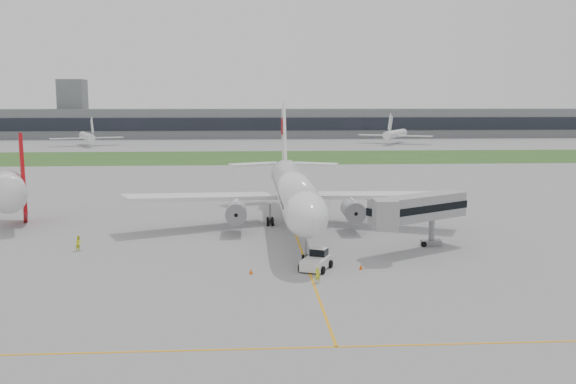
{
  "coord_description": "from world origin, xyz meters",
  "views": [
    {
      "loc": [
        -6.43,
        -84.8,
        18.0
      ],
      "look_at": [
        -0.91,
        2.0,
        5.57
      ],
      "focal_mm": 40.0,
      "sensor_mm": 36.0,
      "label": 1
    }
  ],
  "objects": [
    {
      "name": "grass_strip",
      "position": [
        0.0,
        120.0,
        0.01
      ],
      "size": [
        600.0,
        50.0,
        0.02
      ],
      "primitive_type": "cube",
      "color": "#2A521F",
      "rests_on": "ground"
    },
    {
      "name": "ground_crew_far",
      "position": [
        -26.83,
        -7.71,
        0.95
      ],
      "size": [
        1.11,
        1.16,
        1.89
      ],
      "primitive_type": "imported",
      "rotation": [
        0.0,
        0.0,
        0.97
      ],
      "color": "#F6F629",
      "rests_on": "ground"
    },
    {
      "name": "ground",
      "position": [
        0.0,
        0.0,
        0.0
      ],
      "size": [
        600.0,
        600.0,
        0.0
      ],
      "primitive_type": "plane",
      "color": "gray",
      "rests_on": "ground"
    },
    {
      "name": "neighbor_aircraft",
      "position": [
        -39.97,
        7.26,
        5.55
      ],
      "size": [
        8.12,
        17.3,
        14.0
      ],
      "rotation": [
        0.0,
        0.0,
        0.35
      ],
      "color": "#A0090E",
      "rests_on": "ground"
    },
    {
      "name": "terminal_building",
      "position": [
        0.0,
        229.87,
        7.0
      ],
      "size": [
        320.0,
        22.3,
        14.0
      ],
      "color": "slate",
      "rests_on": "ground"
    },
    {
      "name": "safety_cone_right",
      "position": [
        5.65,
        -18.44,
        0.29
      ],
      "size": [
        0.42,
        0.42,
        0.58
      ],
      "primitive_type": "cone",
      "color": "#EA540C",
      "rests_on": "ground"
    },
    {
      "name": "distant_aircraft_right",
      "position": [
        55.61,
        181.09,
        0.0
      ],
      "size": [
        40.38,
        38.83,
        11.92
      ],
      "primitive_type": null,
      "rotation": [
        0.0,
        0.0,
        -0.48
      ],
      "color": "white",
      "rests_on": "ground"
    },
    {
      "name": "safety_cone_left",
      "position": [
        -6.17,
        -19.49,
        0.29
      ],
      "size": [
        0.42,
        0.42,
        0.58
      ],
      "primitive_type": "cone",
      "color": "#EA540C",
      "rests_on": "ground"
    },
    {
      "name": "control_tower",
      "position": [
        -90.0,
        232.0,
        0.0
      ],
      "size": [
        12.0,
        12.0,
        56.0
      ],
      "primitive_type": null,
      "color": "slate",
      "rests_on": "ground"
    },
    {
      "name": "airliner",
      "position": [
        0.0,
        4.87,
        5.66
      ],
      "size": [
        48.13,
        53.95,
        17.88
      ],
      "color": "white",
      "rests_on": "ground"
    },
    {
      "name": "apron_markings",
      "position": [
        0.0,
        -5.0,
        0.0
      ],
      "size": [
        70.0,
        70.0,
        0.04
      ],
      "primitive_type": null,
      "color": "orange",
      "rests_on": "ground"
    },
    {
      "name": "jet_bridge",
      "position": [
        13.44,
        -10.23,
        5.09
      ],
      "size": [
        13.69,
        10.95,
        6.88
      ],
      "rotation": [
        0.0,
        0.0,
        0.55
      ],
      "color": "#959598",
      "rests_on": "ground"
    },
    {
      "name": "ground_crew_near",
      "position": [
        0.42,
        -23.16,
        0.81
      ],
      "size": [
        0.61,
        0.42,
        1.61
      ],
      "primitive_type": "imported",
      "rotation": [
        0.0,
        0.0,
        3.21
      ],
      "color": "#CED623",
      "rests_on": "ground"
    },
    {
      "name": "pushback_tug",
      "position": [
        0.91,
        -17.92,
        0.98
      ],
      "size": [
        4.05,
        4.74,
        2.12
      ],
      "rotation": [
        0.0,
        0.0,
        -0.42
      ],
      "color": "silver",
      "rests_on": "ground"
    },
    {
      "name": "distant_aircraft_left",
      "position": [
        -70.46,
        176.47,
        0.0
      ],
      "size": [
        35.44,
        33.55,
        10.82
      ],
      "primitive_type": null,
      "rotation": [
        0.0,
        0.0,
        0.37
      ],
      "color": "white",
      "rests_on": "ground"
    }
  ]
}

